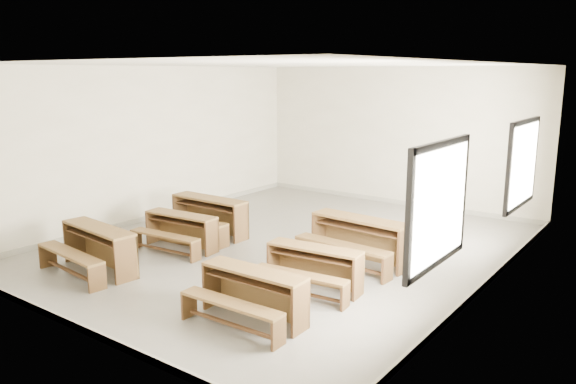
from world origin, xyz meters
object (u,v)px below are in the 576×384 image
Objects in this scene: desk_set_0 at (96,246)px; desk_set_2 at (208,214)px; desk_set_5 at (358,237)px; desk_set_4 at (313,265)px; desk_set_1 at (180,229)px; desk_set_3 at (252,291)px.

desk_set_2 is (-0.00, 2.48, 0.01)m from desk_set_0.
desk_set_2 is 3.13m from desk_set_5.
desk_set_5 is at bearing 85.99° from desk_set_4.
desk_set_3 is at bearing -32.22° from desk_set_1.
desk_set_3 is at bearing -38.43° from desk_set_2.
desk_set_0 is 1.13× the size of desk_set_1.
desk_set_2 is at bearing 97.81° from desk_set_1.
desk_set_0 reaches higher than desk_set_1.
desk_set_5 is at bearing 4.59° from desk_set_2.
desk_set_0 is at bearing -179.79° from desk_set_3.
desk_set_5 is at bearing 17.51° from desk_set_1.
desk_set_4 is (2.96, -0.19, 0.00)m from desk_set_1.
desk_set_5 is at bearing 88.95° from desk_set_3.
desk_set_3 is 0.99× the size of desk_set_4.
desk_set_1 is at bearing 170.01° from desk_set_4.
desk_set_2 is (-0.21, 0.92, 0.06)m from desk_set_1.
desk_set_5 is (3.11, 2.77, 0.03)m from desk_set_0.
desk_set_5 reaches higher than desk_set_4.
desk_set_0 reaches higher than desk_set_4.
desk_set_2 reaches higher than desk_set_4.
desk_set_4 is at bearing -84.39° from desk_set_5.
desk_set_0 is at bearing -162.95° from desk_set_4.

